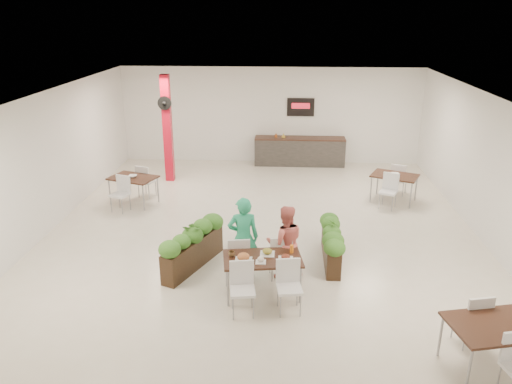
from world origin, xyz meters
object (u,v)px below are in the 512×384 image
(service_counter, at_px, (300,151))
(side_table_b, at_px, (394,179))
(side_table_a, at_px, (133,181))
(diner_man, at_px, (243,238))
(diner_woman, at_px, (285,243))
(red_column, at_px, (167,128))
(planter_right, at_px, (331,240))
(side_table_c, at_px, (496,331))
(planter_left, at_px, (193,244))
(main_table, at_px, (262,263))

(service_counter, xyz_separation_m, side_table_b, (2.48, -3.29, 0.14))
(side_table_a, bearing_deg, diner_man, -29.55)
(diner_woman, height_order, side_table_a, diner_woman)
(red_column, bearing_deg, planter_right, -48.19)
(service_counter, height_order, side_table_c, service_counter)
(planter_left, bearing_deg, red_column, 107.30)
(diner_woman, relative_size, planter_right, 0.83)
(red_column, bearing_deg, main_table, -63.99)
(diner_man, height_order, side_table_a, diner_man)
(diner_woman, height_order, planter_right, diner_woman)
(red_column, relative_size, side_table_b, 1.94)
(diner_man, relative_size, planter_left, 0.92)
(diner_man, distance_m, planter_left, 1.13)
(side_table_c, bearing_deg, side_table_b, 78.01)
(service_counter, relative_size, side_table_b, 1.82)
(diner_man, bearing_deg, diner_woman, 171.41)
(red_column, height_order, diner_man, red_column)
(service_counter, xyz_separation_m, side_table_a, (-4.52, -3.89, 0.14))
(diner_woman, distance_m, side_table_b, 5.25)
(planter_left, height_order, side_table_c, planter_left)
(diner_man, distance_m, diner_woman, 0.80)
(side_table_a, bearing_deg, red_column, 94.93)
(diner_man, bearing_deg, planter_left, -25.19)
(main_table, relative_size, planter_left, 0.99)
(side_table_a, bearing_deg, diner_woman, -23.29)
(diner_man, height_order, planter_left, diner_man)
(planter_right, distance_m, side_table_a, 5.85)
(diner_man, height_order, diner_woman, diner_man)
(planter_left, bearing_deg, side_table_a, 122.93)
(diner_woman, distance_m, side_table_a, 5.53)
(side_table_a, bearing_deg, main_table, -30.92)
(diner_man, relative_size, diner_woman, 1.10)
(planter_left, xyz_separation_m, side_table_c, (4.86, -2.79, 0.13))
(service_counter, xyz_separation_m, main_table, (-0.86, -8.29, 0.14))
(service_counter, bearing_deg, side_table_a, -139.26)
(side_table_a, distance_m, side_table_c, 9.42)
(main_table, height_order, side_table_a, same)
(main_table, xyz_separation_m, side_table_a, (-3.66, 4.40, -0.01))
(red_column, height_order, planter_left, red_column)
(service_counter, height_order, planter_left, service_counter)
(diner_man, bearing_deg, red_column, -73.15)
(side_table_a, height_order, side_table_b, same)
(red_column, xyz_separation_m, side_table_b, (6.48, -1.43, -1.01))
(planter_left, xyz_separation_m, side_table_b, (4.78, 4.03, 0.12))
(side_table_c, bearing_deg, planter_left, 137.53)
(planter_right, relative_size, side_table_a, 1.07)
(service_counter, xyz_separation_m, planter_right, (0.50, -6.90, -0.01))
(service_counter, relative_size, main_table, 1.68)
(service_counter, height_order, side_table_a, service_counter)
(planter_right, bearing_deg, side_table_c, -57.40)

